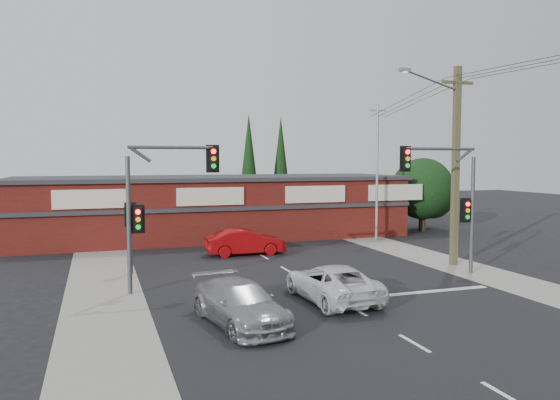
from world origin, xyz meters
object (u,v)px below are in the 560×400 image
object	(u,v)px
red_sedan	(245,242)
shop_building	(214,206)
silver_suv	(240,303)
utility_pole	(454,159)
white_suv	(332,283)

from	to	relation	value
red_sedan	shop_building	world-z (taller)	shop_building
silver_suv	utility_pole	distance (m)	14.95
red_sedan	silver_suv	bearing A→B (deg)	164.44
silver_suv	utility_pole	world-z (taller)	utility_pole
white_suv	silver_suv	xyz separation A→B (m)	(-4.07, -1.84, 0.01)
red_sedan	shop_building	size ratio (longest dim) A/B	0.16
shop_building	utility_pole	world-z (taller)	utility_pole
white_suv	red_sedan	size ratio (longest dim) A/B	1.12
white_suv	red_sedan	distance (m)	10.79
shop_building	utility_pole	bearing A→B (deg)	-56.24
silver_suv	red_sedan	xyz separation A→B (m)	(3.57, 12.62, 0.03)
red_sedan	utility_pole	distance (m)	12.05
red_sedan	shop_building	bearing A→B (deg)	1.82
white_suv	shop_building	xyz separation A→B (m)	(-0.72, 18.47, 1.44)
silver_suv	shop_building	bearing A→B (deg)	71.29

